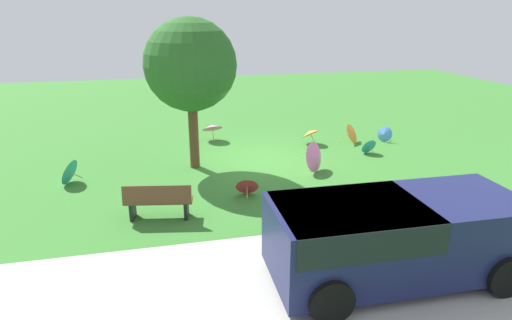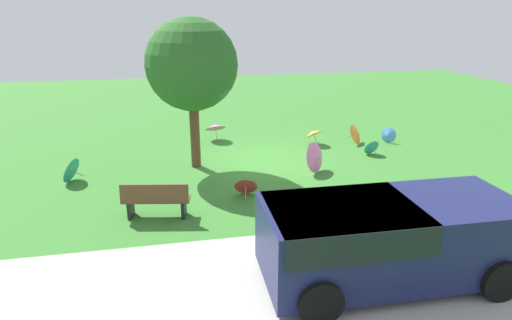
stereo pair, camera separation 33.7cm
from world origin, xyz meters
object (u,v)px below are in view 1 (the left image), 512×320
(van_dark, at_px, (388,233))
(parasol_orange_1, at_px, (310,132))
(park_bench, at_px, (158,201))
(parasol_teal_1, at_px, (368,146))
(parasol_teal_3, at_px, (67,171))
(parasol_orange_0, at_px, (353,133))
(parasol_blue_0, at_px, (384,134))
(parasol_pink_0, at_px, (212,127))
(shade_tree, at_px, (190,65))
(parasol_pink_1, at_px, (316,157))
(parasol_red_0, at_px, (247,185))

(van_dark, xyz_separation_m, parasol_orange_1, (-1.57, -8.54, -0.47))
(park_bench, distance_m, parasol_teal_1, 8.05)
(parasol_teal_3, bearing_deg, park_bench, 131.14)
(parasol_orange_0, bearing_deg, parasol_orange_1, -7.63)
(parasol_blue_0, height_order, parasol_pink_0, parasol_pink_0)
(parasol_orange_1, xyz_separation_m, parasol_teal_1, (-1.59, 1.56, -0.17))
(parasol_pink_0, relative_size, parasol_teal_1, 1.42)
(shade_tree, relative_size, parasol_orange_1, 4.95)
(shade_tree, xyz_separation_m, parasol_blue_0, (-7.28, -1.25, -2.90))
(parasol_blue_0, relative_size, parasol_teal_1, 0.96)
(parasol_orange_0, height_order, parasol_teal_1, parasol_orange_0)
(parasol_orange_1, relative_size, parasol_pink_1, 0.97)
(parasol_orange_1, height_order, parasol_teal_1, parasol_orange_1)
(van_dark, height_order, park_bench, van_dark)
(parasol_teal_1, bearing_deg, van_dark, 65.71)
(shade_tree, xyz_separation_m, parasol_pink_0, (-0.93, -2.87, -2.66))
(parasol_pink_0, bearing_deg, shade_tree, 72.04)
(park_bench, distance_m, parasol_teal_3, 3.82)
(parasol_teal_1, bearing_deg, park_bench, 26.40)
(van_dark, xyz_separation_m, parasol_blue_0, (-4.42, -8.18, -0.62))
(parasol_orange_1, relative_size, parasol_teal_3, 1.07)
(parasol_pink_0, distance_m, parasol_teal_3, 5.82)
(van_dark, distance_m, parasol_red_0, 4.71)
(parasol_teal_1, bearing_deg, parasol_teal_3, 4.13)
(van_dark, height_order, parasol_blue_0, van_dark)
(parasol_red_0, bearing_deg, parasol_orange_0, -141.02)
(parasol_blue_0, bearing_deg, parasol_orange_1, -7.22)
(parasol_orange_1, bearing_deg, shade_tree, 19.96)
(shade_tree, bearing_deg, park_bench, 71.41)
(parasol_blue_0, bearing_deg, parasol_orange_0, -6.68)
(parasol_orange_0, relative_size, parasol_teal_3, 1.00)
(van_dark, height_order, parasol_orange_0, van_dark)
(parasol_orange_0, bearing_deg, parasol_pink_1, 47.25)
(parasol_orange_0, bearing_deg, parasol_red_0, 38.98)
(parasol_teal_3, bearing_deg, shade_tree, -170.02)
(van_dark, height_order, parasol_red_0, van_dark)
(parasol_blue_0, bearing_deg, parasol_pink_0, -14.36)
(park_bench, height_order, parasol_pink_1, parasol_pink_1)
(parasol_pink_0, xyz_separation_m, parasol_orange_1, (-3.50, 1.26, -0.09))
(parasol_pink_0, xyz_separation_m, parasol_pink_1, (-2.67, 4.16, -0.06))
(parasol_orange_1, bearing_deg, parasol_red_0, 52.03)
(van_dark, relative_size, parasol_orange_0, 5.32)
(parasol_pink_0, height_order, parasol_teal_1, parasol_pink_0)
(parasol_pink_0, distance_m, parasol_orange_0, 5.35)
(van_dark, height_order, parasol_pink_1, van_dark)
(parasol_orange_0, bearing_deg, van_dark, 68.94)
(van_dark, bearing_deg, parasol_blue_0, -118.37)
(park_bench, xyz_separation_m, parasol_pink_0, (-2.12, -6.40, 0.07))
(park_bench, bearing_deg, parasol_blue_0, -150.60)
(parasol_red_0, bearing_deg, park_bench, 21.80)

